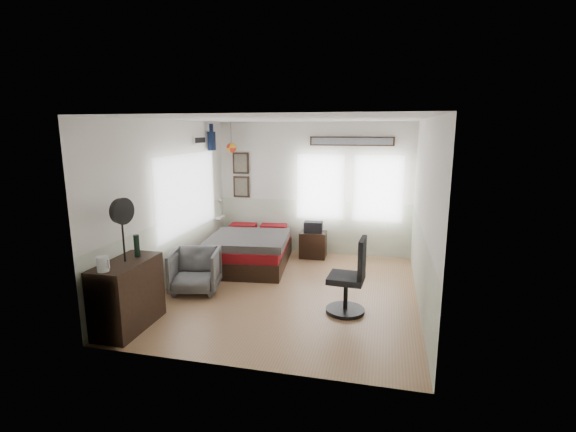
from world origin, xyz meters
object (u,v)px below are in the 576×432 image
bed (251,249)px  armchair (195,271)px  nightstand (313,245)px  task_chair (350,283)px  dresser (128,295)px

bed → armchair: armchair is taller
nightstand → task_chair: task_chair is taller
bed → task_chair: size_ratio=1.89×
task_chair → dresser: bearing=-154.1°
dresser → nightstand: bearing=63.3°
armchair → bed: bearing=60.2°
bed → dresser: size_ratio=2.07×
bed → nightstand: size_ratio=3.98×
bed → nightstand: bearing=28.6°
dresser → task_chair: (2.76, 1.11, -0.00)m
armchair → nightstand: armchair is taller
task_chair → nightstand: bearing=115.2°
task_chair → armchair: bearing=178.3°
dresser → nightstand: 4.02m
dresser → armchair: bearing=77.9°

